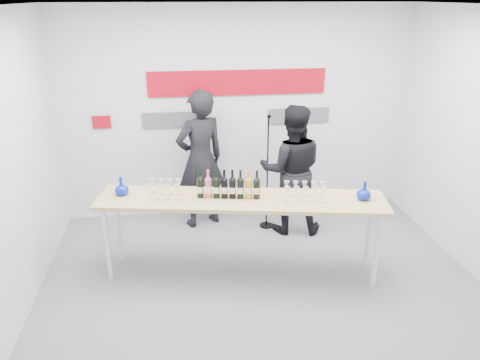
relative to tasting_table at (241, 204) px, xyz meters
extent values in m
plane|color=slate|center=(0.20, -0.21, -0.90)|extent=(5.00, 5.00, 0.00)
cube|color=silver|center=(0.20, 1.79, 0.60)|extent=(5.00, 0.04, 3.00)
cube|color=#A60715|center=(0.20, 1.76, 1.05)|extent=(2.50, 0.02, 0.35)
cube|color=#59595E|center=(-0.70, 1.76, 0.55)|extent=(0.90, 0.02, 0.22)
cube|color=#59595E|center=(1.10, 1.76, 0.55)|extent=(0.90, 0.02, 0.22)
cube|color=#A60715|center=(-1.70, 1.76, 0.55)|extent=(0.25, 0.02, 0.18)
cube|color=#DCBF76|center=(0.00, 0.00, 0.05)|extent=(3.30, 1.23, 0.04)
cylinder|color=silver|center=(-1.52, 0.07, -0.43)|extent=(0.05, 0.05, 0.93)
cylinder|color=silver|center=(1.44, -0.49, -0.43)|extent=(0.05, 0.05, 0.93)
cylinder|color=silver|center=(-1.44, 0.49, -0.43)|extent=(0.05, 0.05, 0.93)
cylinder|color=silver|center=(1.52, -0.07, -0.43)|extent=(0.05, 0.05, 0.93)
imported|color=black|center=(-0.38, 1.37, 0.08)|extent=(0.84, 0.71, 1.94)
imported|color=black|center=(0.83, 1.01, 0.00)|extent=(0.97, 0.82, 1.78)
cylinder|color=black|center=(0.52, 1.15, -0.89)|extent=(0.19, 0.19, 0.02)
cylinder|color=black|center=(0.52, 1.15, -0.10)|extent=(0.02, 0.02, 1.59)
sphere|color=black|center=(0.52, 1.11, 0.72)|extent=(0.05, 0.05, 0.05)
camera|label=1|loc=(-0.67, -4.74, 2.19)|focal=35.00mm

